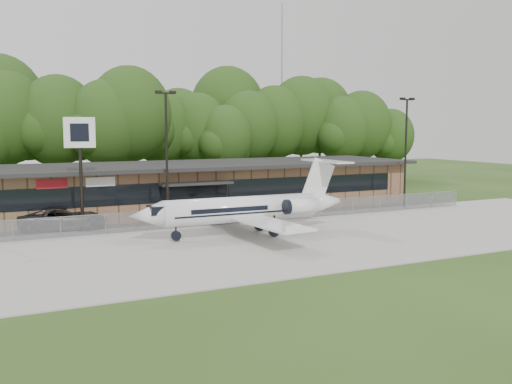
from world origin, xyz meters
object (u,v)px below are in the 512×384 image
terminal (196,186)px  business_jet (248,210)px  suv (63,219)px  pole_sign (80,145)px

terminal → business_jet: (-1.22, -13.83, -0.29)m
terminal → suv: size_ratio=6.54×
terminal → pole_sign: bearing=-147.6°
business_jet → pole_sign: (-10.04, 6.69, 4.42)m
pole_sign → terminal: bearing=40.2°
terminal → suv: bearing=-155.2°
business_jet → terminal: bearing=86.3°
terminal → business_jet: size_ratio=2.62×
terminal → pole_sign: pole_sign is taller
pole_sign → suv: bearing=136.6°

